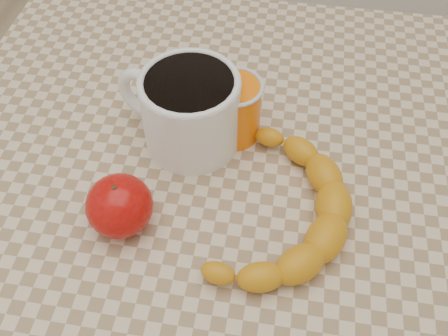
# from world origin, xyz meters

# --- Properties ---
(table) EXTENTS (0.80, 0.80, 0.75)m
(table) POSITION_xyz_m (0.00, 0.00, 0.66)
(table) COLOR beige
(table) RESTS_ON ground
(coffee_mug) EXTENTS (0.19, 0.16, 0.11)m
(coffee_mug) POSITION_xyz_m (-0.05, 0.06, 0.81)
(coffee_mug) COLOR white
(coffee_mug) RESTS_ON table
(orange_juice_glass) EXTENTS (0.07, 0.07, 0.09)m
(orange_juice_glass) POSITION_xyz_m (0.00, 0.08, 0.79)
(orange_juice_glass) COLOR orange
(orange_juice_glass) RESTS_ON table
(apple) EXTENTS (0.10, 0.10, 0.07)m
(apple) POSITION_xyz_m (-0.11, -0.08, 0.79)
(apple) COLOR #A00507
(apple) RESTS_ON table
(banana) EXTENTS (0.36, 0.39, 0.04)m
(banana) POSITION_xyz_m (0.07, -0.05, 0.77)
(banana) COLOR orange
(banana) RESTS_ON table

